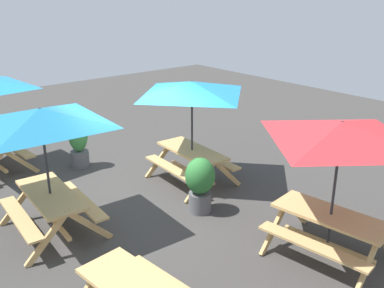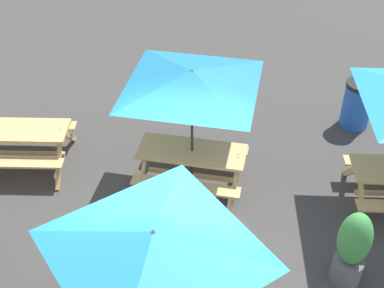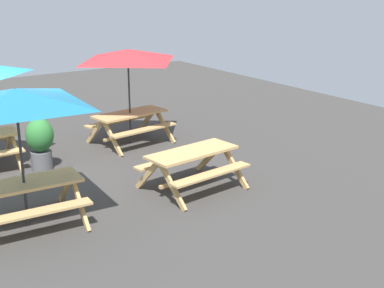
{
  "view_description": "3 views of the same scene",
  "coord_description": "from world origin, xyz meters",
  "px_view_note": "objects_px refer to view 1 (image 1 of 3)",
  "views": [
    {
      "loc": [
        6.86,
        -4.15,
        4.12
      ],
      "look_at": [
        0.06,
        1.53,
        0.9
      ],
      "focal_mm": 40.0,
      "sensor_mm": 36.0,
      "label": 1
    },
    {
      "loc": [
        -0.83,
        5.17,
        6.33
      ],
      "look_at": [
        0.11,
        -1.75,
        0.9
      ],
      "focal_mm": 50.0,
      "sensor_mm": 36.0,
      "label": 2
    },
    {
      "loc": [
        -2.16,
        -9.88,
        3.92
      ],
      "look_at": [
        3.26,
        -1.93,
        0.9
      ],
      "focal_mm": 50.0,
      "sensor_mm": 36.0,
      "label": 3
    }
  ],
  "objects_px": {
    "potted_plant_0": "(200,182)",
    "potted_plant_1": "(78,141)",
    "picnic_table_0": "(192,96)",
    "picnic_table_2": "(42,126)",
    "picnic_table_3": "(340,141)"
  },
  "relations": [
    {
      "from": "potted_plant_0",
      "to": "potted_plant_1",
      "type": "distance_m",
      "value": 3.68
    },
    {
      "from": "potted_plant_0",
      "to": "potted_plant_1",
      "type": "xyz_separation_m",
      "value": [
        -3.59,
        -0.78,
        0.04
      ]
    },
    {
      "from": "picnic_table_0",
      "to": "picnic_table_2",
      "type": "distance_m",
      "value": 3.27
    },
    {
      "from": "picnic_table_2",
      "to": "potted_plant_1",
      "type": "xyz_separation_m",
      "value": [
        -2.47,
        1.72,
        -1.32
      ]
    },
    {
      "from": "potted_plant_0",
      "to": "potted_plant_1",
      "type": "bearing_deg",
      "value": -167.75
    },
    {
      "from": "potted_plant_1",
      "to": "potted_plant_0",
      "type": "bearing_deg",
      "value": 12.25
    },
    {
      "from": "potted_plant_0",
      "to": "potted_plant_1",
      "type": "height_order",
      "value": "potted_plant_1"
    },
    {
      "from": "picnic_table_3",
      "to": "potted_plant_0",
      "type": "bearing_deg",
      "value": -173.39
    },
    {
      "from": "picnic_table_2",
      "to": "potted_plant_0",
      "type": "distance_m",
      "value": 3.06
    },
    {
      "from": "picnic_table_3",
      "to": "picnic_table_2",
      "type": "bearing_deg",
      "value": -146.47
    },
    {
      "from": "potted_plant_0",
      "to": "picnic_table_0",
      "type": "bearing_deg",
      "value": 146.44
    },
    {
      "from": "picnic_table_0",
      "to": "picnic_table_3",
      "type": "bearing_deg",
      "value": 0.86
    },
    {
      "from": "potted_plant_0",
      "to": "picnic_table_2",
      "type": "bearing_deg",
      "value": -114.12
    },
    {
      "from": "picnic_table_2",
      "to": "picnic_table_3",
      "type": "xyz_separation_m",
      "value": [
        3.57,
        3.12,
        0.0
      ]
    },
    {
      "from": "picnic_table_2",
      "to": "picnic_table_3",
      "type": "relative_size",
      "value": 1.21
    }
  ]
}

